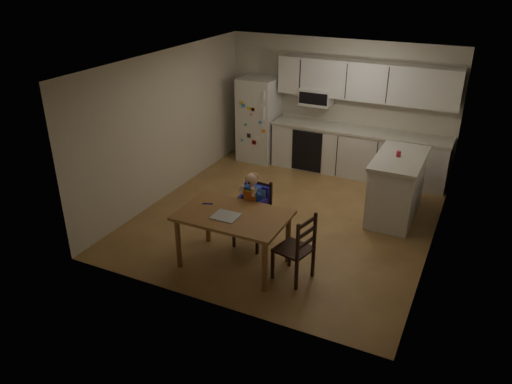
{
  "coord_description": "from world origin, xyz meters",
  "views": [
    {
      "loc": [
        2.68,
        -6.72,
        3.86
      ],
      "look_at": [
        -0.09,
        -1.01,
        0.85
      ],
      "focal_mm": 35.0,
      "sensor_mm": 36.0,
      "label": 1
    }
  ],
  "objects": [
    {
      "name": "toddler_spoon",
      "position": [
        -0.6,
        -1.5,
        0.78
      ],
      "size": [
        0.12,
        0.06,
        0.02
      ],
      "primitive_type": "cylinder",
      "rotation": [
        0.0,
        1.57,
        0.35
      ],
      "color": "#2722A8",
      "rests_on": "dining_table"
    },
    {
      "name": "kitchen_run",
      "position": [
        0.5,
        2.24,
        0.88
      ],
      "size": [
        3.37,
        0.62,
        2.15
      ],
      "color": "silver",
      "rests_on": "ground"
    },
    {
      "name": "dining_table",
      "position": [
        -0.13,
        -1.61,
        0.67
      ],
      "size": [
        1.45,
        0.93,
        0.78
      ],
      "color": "olive",
      "rests_on": "ground"
    },
    {
      "name": "kitchen_island",
      "position": [
        1.55,
        0.78,
        0.52
      ],
      "size": [
        0.74,
        1.4,
        1.04
      ],
      "color": "silver",
      "rests_on": "ground"
    },
    {
      "name": "chair_booster",
      "position": [
        -0.13,
        -0.99,
        0.69
      ],
      "size": [
        0.46,
        0.46,
        1.14
      ],
      "rotation": [
        0.0,
        0.0,
        -0.07
      ],
      "color": "black",
      "rests_on": "ground"
    },
    {
      "name": "napkin",
      "position": [
        -0.18,
        -1.71,
        0.78
      ],
      "size": [
        0.34,
        0.29,
        0.01
      ],
      "primitive_type": "cube",
      "color": "#A2A1A6",
      "rests_on": "dining_table"
    },
    {
      "name": "chair_side",
      "position": [
        0.81,
        -1.58,
        0.54
      ],
      "size": [
        0.51,
        0.51,
        0.95
      ],
      "rotation": [
        0.0,
        0.0,
        -1.81
      ],
      "color": "black",
      "rests_on": "ground"
    },
    {
      "name": "room",
      "position": [
        0.0,
        0.48,
        1.25
      ],
      "size": [
        4.52,
        5.01,
        2.51
      ],
      "color": "brown",
      "rests_on": "ground"
    },
    {
      "name": "refrigerator",
      "position": [
        -1.55,
        2.15,
        0.85
      ],
      "size": [
        0.72,
        0.7,
        1.7
      ],
      "primitive_type": "cube",
      "color": "silver",
      "rests_on": "ground"
    },
    {
      "name": "red_cup",
      "position": [
        1.52,
        0.78,
        1.08
      ],
      "size": [
        0.07,
        0.07,
        0.09
      ],
      "primitive_type": "cylinder",
      "color": "#BC243C",
      "rests_on": "kitchen_island"
    }
  ]
}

